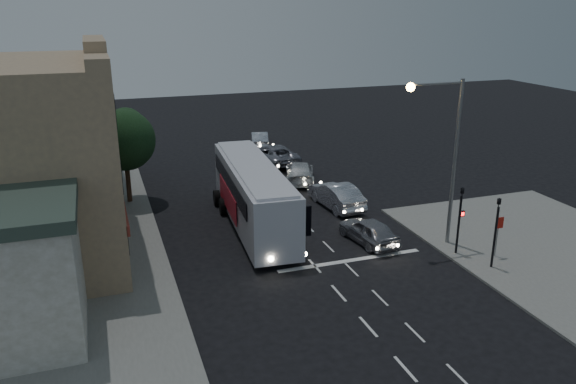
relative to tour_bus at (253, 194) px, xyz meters
name	(u,v)px	position (x,y,z in m)	size (l,w,h in m)	color
ground	(330,284)	(1.47, -8.22, -2.08)	(120.00, 120.00, 0.00)	black
sidewalk_far	(47,253)	(-11.53, -0.22, -2.02)	(12.00, 50.00, 0.12)	slate
road_markings	(328,252)	(2.76, -4.91, -2.08)	(8.00, 30.55, 0.01)	silver
tour_bus	(253,194)	(0.00, 0.00, 0.00)	(3.41, 12.69, 3.85)	silver
car_suv	(369,231)	(5.40, -4.42, -1.37)	(1.69, 4.21, 1.43)	#9999A0
car_sedan_a	(336,195)	(6.01, 1.48, -1.25)	(1.76, 5.03, 1.66)	silver
car_sedan_b	(300,172)	(5.73, 7.58, -1.35)	(2.06, 5.06, 1.47)	silver
car_sedan_c	(274,154)	(5.40, 12.89, -1.28)	(2.68, 5.80, 1.61)	gray
car_extra	(260,139)	(5.93, 19.00, -1.38)	(1.48, 4.26, 1.40)	#B6BBC8
traffic_signal_main	(460,213)	(9.07, -7.44, 0.34)	(0.25, 0.35, 4.10)	black
traffic_signal_side	(496,224)	(9.77, -9.42, 0.34)	(0.18, 0.15, 4.10)	black
regulatory_sign	(498,230)	(10.77, -8.46, -0.49)	(0.45, 0.12, 2.20)	slate
streetlight	(446,145)	(8.81, -6.02, 3.65)	(3.32, 0.44, 9.00)	slate
main_building	(13,163)	(-12.49, -0.22, 3.08)	(10.12, 12.00, 11.00)	tan
low_building_north	(43,143)	(-12.03, 11.78, 1.31)	(9.40, 9.40, 6.50)	gray
street_tree	(124,137)	(-6.74, 6.81, 2.41)	(4.00, 4.00, 6.20)	black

